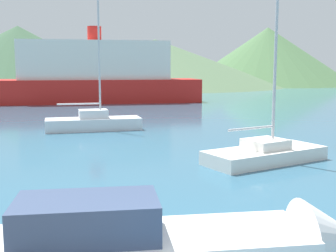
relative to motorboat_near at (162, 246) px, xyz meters
name	(u,v)px	position (x,y,z in m)	size (l,w,h in m)	color
motorboat_near	(162,246)	(0.00, 0.00, 0.00)	(8.92, 2.89, 1.96)	white
sailboat_inner	(94,122)	(-4.21, 18.15, 0.10)	(6.04, 3.18, 8.93)	silver
sailboat_middle	(265,151)	(4.23, 9.06, 0.06)	(5.50, 4.33, 11.26)	white
ferry_distant	(95,76)	(-7.37, 39.60, 2.55)	(23.69, 9.96, 8.34)	red
hill_west	(19,56)	(-31.34, 86.37, 6.05)	(48.56, 48.56, 12.92)	#38563D
hill_central	(155,63)	(-1.31, 81.30, 4.45)	(52.88, 52.88, 9.73)	#4C6647
hill_east	(267,56)	(24.42, 90.16, 6.08)	(38.51, 38.51, 12.99)	#476B42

